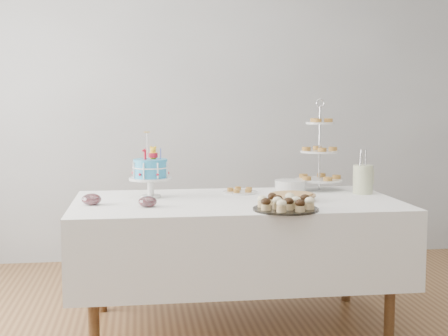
{
  "coord_description": "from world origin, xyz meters",
  "views": [
    {
      "loc": [
        -0.57,
        -3.32,
        1.35
      ],
      "look_at": [
        -0.07,
        0.3,
        0.96
      ],
      "focal_mm": 50.0,
      "sensor_mm": 36.0,
      "label": 1
    }
  ],
  "objects": [
    {
      "name": "tiered_stand",
      "position": [
        0.62,
        0.66,
        1.02
      ],
      "size": [
        0.31,
        0.31,
        0.6
      ],
      "color": "silver",
      "rests_on": "table"
    },
    {
      "name": "plate_stack",
      "position": [
        0.4,
        0.58,
        0.81
      ],
      "size": [
        0.2,
        0.2,
        0.08
      ],
      "color": "silver",
      "rests_on": "table"
    },
    {
      "name": "pastry_plate",
      "position": [
        0.07,
        0.58,
        0.78
      ],
      "size": [
        0.22,
        0.22,
        0.03
      ],
      "color": "silver",
      "rests_on": "table"
    },
    {
      "name": "table",
      "position": [
        0.0,
        0.3,
        0.54
      ],
      "size": [
        1.92,
        1.02,
        0.77
      ],
      "color": "white",
      "rests_on": "floor"
    },
    {
      "name": "pie",
      "position": [
        0.32,
        0.23,
        0.8
      ],
      "size": [
        0.28,
        0.28,
        0.04
      ],
      "color": "tan",
      "rests_on": "table"
    },
    {
      "name": "walls",
      "position": [
        0.0,
        0.0,
        1.35
      ],
      "size": [
        5.04,
        4.04,
        2.7
      ],
      "color": "#949699",
      "rests_on": "floor"
    },
    {
      "name": "birthday_cake",
      "position": [
        -0.5,
        0.47,
        0.88
      ],
      "size": [
        0.26,
        0.26,
        0.4
      ],
      "rotation": [
        0.0,
        0.0,
        0.38
      ],
      "color": "silver",
      "rests_on": "table"
    },
    {
      "name": "utensil_pitcher",
      "position": [
        0.84,
        0.45,
        0.87
      ],
      "size": [
        0.13,
        0.12,
        0.28
      ],
      "rotation": [
        0.0,
        0.0,
        -0.09
      ],
      "color": "silver",
      "rests_on": "table"
    },
    {
      "name": "cupcake_tray",
      "position": [
        0.21,
        -0.09,
        0.81
      ],
      "size": [
        0.36,
        0.36,
        0.08
      ],
      "color": "black",
      "rests_on": "table"
    },
    {
      "name": "jam_bowl_b",
      "position": [
        -0.53,
        0.12,
        0.8
      ],
      "size": [
        0.1,
        0.1,
        0.06
      ],
      "color": "silver",
      "rests_on": "table"
    },
    {
      "name": "jam_bowl_a",
      "position": [
        -0.84,
        0.23,
        0.8
      ],
      "size": [
        0.11,
        0.11,
        0.07
      ],
      "color": "silver",
      "rests_on": "table"
    }
  ]
}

